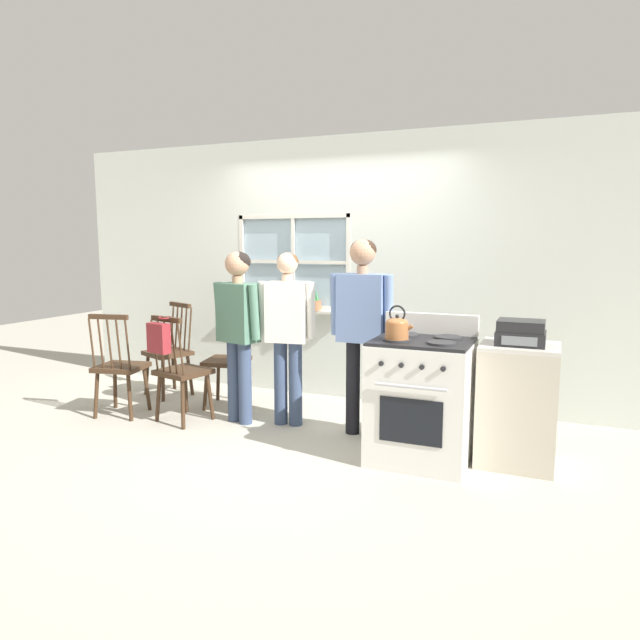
{
  "coord_description": "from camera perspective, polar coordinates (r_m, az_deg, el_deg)",
  "views": [
    {
      "loc": [
        2.1,
        -4.14,
        1.64
      ],
      "look_at": [
        0.31,
        0.13,
        1.0
      ],
      "focal_mm": 32.0,
      "sensor_mm": 36.0,
      "label": 1
    }
  ],
  "objects": [
    {
      "name": "chair_by_window",
      "position": [
        5.36,
        -13.67,
        -5.11
      ],
      "size": [
        0.5,
        0.49,
        0.99
      ],
      "rotation": [
        0.0,
        0.0,
        2.9
      ],
      "color": "#3D2819",
      "rests_on": "ground_plane"
    },
    {
      "name": "ground_plane",
      "position": [
        4.92,
        -3.97,
        -11.61
      ],
      "size": [
        16.0,
        16.0,
        0.0
      ],
      "primitive_type": "plane",
      "color": "#B2AD9E"
    },
    {
      "name": "handbag",
      "position": [
        5.15,
        -15.81,
        -1.67
      ],
      "size": [
        0.24,
        0.22,
        0.31
      ],
      "color": "maroon",
      "rests_on": "chair_by_window"
    },
    {
      "name": "side_counter",
      "position": [
        4.48,
        19.14,
        -7.98
      ],
      "size": [
        0.55,
        0.5,
        0.9
      ],
      "color": "beige",
      "rests_on": "ground_plane"
    },
    {
      "name": "stove",
      "position": [
        4.37,
        10.1,
        -7.77
      ],
      "size": [
        0.72,
        0.68,
        1.08
      ],
      "color": "white",
      "rests_on": "ground_plane"
    },
    {
      "name": "person_elderly_left",
      "position": [
        5.14,
        -8.18,
        0.09
      ],
      "size": [
        0.53,
        0.3,
        1.55
      ],
      "rotation": [
        0.0,
        0.0,
        -0.26
      ],
      "color": "#384766",
      "rests_on": "ground_plane"
    },
    {
      "name": "chair_center_cluster",
      "position": [
        5.75,
        -9.09,
        -4.11
      ],
      "size": [
        0.48,
        0.5,
        0.99
      ],
      "rotation": [
        0.0,
        0.0,
        -1.35
      ],
      "color": "#3D2819",
      "rests_on": "ground_plane"
    },
    {
      "name": "chair_near_stove",
      "position": [
        6.31,
        -14.81,
        -3.19
      ],
      "size": [
        0.54,
        0.53,
        0.99
      ],
      "rotation": [
        0.0,
        0.0,
        -0.39
      ],
      "color": "#3D2819",
      "rests_on": "ground_plane"
    },
    {
      "name": "person_adult_right",
      "position": [
        4.77,
        4.22,
        0.35
      ],
      "size": [
        0.55,
        0.23,
        1.66
      ],
      "rotation": [
        0.0,
        0.0,
        -0.01
      ],
      "color": "black",
      "rests_on": "ground_plane"
    },
    {
      "name": "stereo",
      "position": [
        4.35,
        19.44,
        -1.22
      ],
      "size": [
        0.34,
        0.29,
        0.18
      ],
      "color": "#232326",
      "rests_on": "side_counter"
    },
    {
      "name": "wall_back",
      "position": [
        5.92,
        2.28,
        5.0
      ],
      "size": [
        6.4,
        0.16,
        2.7
      ],
      "color": "silver",
      "rests_on": "ground_plane"
    },
    {
      "name": "chair_near_wall",
      "position": [
        5.71,
        -19.4,
        -4.54
      ],
      "size": [
        0.49,
        0.48,
        0.99
      ],
      "rotation": [
        0.0,
        0.0,
        -2.94
      ],
      "color": "#3D2819",
      "rests_on": "ground_plane"
    },
    {
      "name": "kettle",
      "position": [
        4.16,
        7.71,
        -0.73
      ],
      "size": [
        0.21,
        0.17,
        0.25
      ],
      "color": "#A86638",
      "rests_on": "stove"
    },
    {
      "name": "person_teen_center",
      "position": [
        5.04,
        -3.26,
        -0.37
      ],
      "size": [
        0.52,
        0.26,
        1.54
      ],
      "rotation": [
        0.0,
        0.0,
        0.14
      ],
      "color": "#384766",
      "rests_on": "ground_plane"
    },
    {
      "name": "potted_plant",
      "position": [
        5.97,
        -0.57,
        1.65
      ],
      "size": [
        0.14,
        0.14,
        0.23
      ],
      "color": "#935B3D",
      "rests_on": "wall_back"
    }
  ]
}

